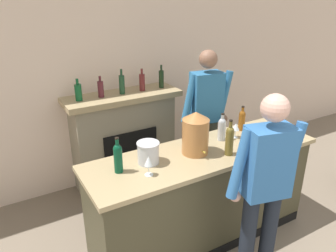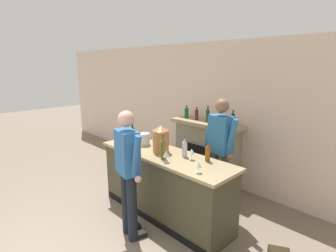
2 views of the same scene
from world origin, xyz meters
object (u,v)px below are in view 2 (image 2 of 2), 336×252
fireplace_stone (207,152)px  wine_bottle_riesling_slim (163,148)px  wine_glass_by_dispenser (131,139)px  copper_dispenser (161,139)px  ice_bucket_steel (144,139)px  wine_bottle_cabernet_heavy (208,152)px  wine_glass_front_right (166,154)px  person_customer (128,170)px  potted_plant_corner (122,149)px  wine_bottle_burgundy_dark (133,133)px  person_bartender (220,151)px  wine_glass_front_left (192,152)px  wine_glass_back_row (199,164)px  wine_bottle_merlot_tall (185,148)px

fireplace_stone → wine_bottle_riesling_slim: bearing=-75.3°
wine_glass_by_dispenser → copper_dispenser: bearing=14.2°
ice_bucket_steel → wine_bottle_cabernet_heavy: size_ratio=0.73×
wine_glass_front_right → person_customer: bearing=-114.2°
fireplace_stone → potted_plant_corner: size_ratio=2.20×
potted_plant_corner → wine_bottle_burgundy_dark: 2.24m
potted_plant_corner → person_customer: size_ratio=0.40×
potted_plant_corner → person_bartender: (3.17, -0.34, 0.79)m
copper_dispenser → wine_bottle_cabernet_heavy: 0.77m
person_bartender → wine_glass_front_left: bearing=-96.0°
copper_dispenser → wine_bottle_cabernet_heavy: (0.75, 0.19, -0.08)m
potted_plant_corner → copper_dispenser: size_ratio=1.72×
wine_bottle_riesling_slim → wine_glass_back_row: bearing=-2.7°
ice_bucket_steel → wine_bottle_merlot_tall: (0.86, 0.05, 0.03)m
wine_bottle_riesling_slim → ice_bucket_steel: bearing=161.8°
person_customer → wine_glass_front_right: size_ratio=10.46×
potted_plant_corner → person_bartender: 3.28m
wine_bottle_burgundy_dark → person_bartender: bearing=25.0°
person_bartender → copper_dispenser: size_ratio=4.44×
wine_bottle_merlot_tall → wine_glass_back_row: (0.52, -0.32, -0.02)m
wine_bottle_merlot_tall → wine_bottle_riesling_slim: bearing=-116.6°
wine_glass_by_dispenser → wine_glass_front_right: bearing=-6.7°
wine_bottle_merlot_tall → wine_glass_front_right: 0.35m
wine_bottle_cabernet_heavy → wine_glass_front_left: size_ratio=1.73×
fireplace_stone → wine_glass_back_row: (1.07, -1.59, 0.48)m
wine_bottle_merlot_tall → person_bartender: bearing=68.8°
person_bartender → ice_bucket_steel: size_ratio=9.01×
potted_plant_corner → wine_bottle_burgundy_dark: wine_bottle_burgundy_dark is taller
person_bartender → wine_bottle_burgundy_dark: bearing=-155.0°
person_bartender → wine_glass_by_dispenser: (-1.18, -0.81, 0.12)m
wine_glass_front_right → wine_glass_back_row: size_ratio=1.07×
potted_plant_corner → wine_glass_by_dispenser: (1.99, -1.15, 0.91)m
wine_glass_front_left → ice_bucket_steel: bearing=-178.6°
ice_bucket_steel → person_bartender: bearing=29.9°
wine_bottle_cabernet_heavy → wine_glass_front_left: bearing=-148.2°
potted_plant_corner → wine_glass_front_left: bearing=-16.7°
wine_glass_front_left → person_customer: bearing=-116.0°
potted_plant_corner → wine_glass_back_row: wine_glass_back_row is taller
wine_glass_front_right → wine_glass_back_row: (0.54, 0.03, -0.01)m
potted_plant_corner → wine_bottle_merlot_tall: size_ratio=2.45×
copper_dispenser → ice_bucket_steel: size_ratio=2.03×
ice_bucket_steel → wine_bottle_riesling_slim: wine_bottle_riesling_slim is taller
wine_bottle_burgundy_dark → wine_bottle_riesling_slim: wine_bottle_riesling_slim is taller
potted_plant_corner → copper_dispenser: bearing=-21.6°
wine_bottle_merlot_tall → wine_glass_front_right: wine_bottle_merlot_tall is taller
copper_dispenser → wine_bottle_burgundy_dark: size_ratio=1.29×
person_customer → wine_bottle_burgundy_dark: bearing=140.1°
fireplace_stone → person_bartender: bearing=-42.1°
person_customer → wine_glass_front_left: person_customer is taller
fireplace_stone → wine_bottle_cabernet_heavy: size_ratio=5.63×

